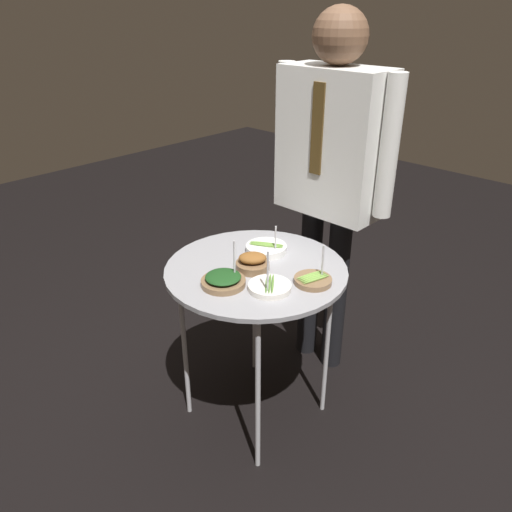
# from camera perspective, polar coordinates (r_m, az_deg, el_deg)

# --- Properties ---
(ground_plane) EXTENTS (8.00, 8.00, 0.00)m
(ground_plane) POSITION_cam_1_polar(r_m,az_deg,el_deg) (2.35, -0.00, -17.13)
(ground_plane) COLOR black
(serving_cart) EXTENTS (0.70, 0.70, 0.73)m
(serving_cart) POSITION_cam_1_polar(r_m,az_deg,el_deg) (1.94, -0.00, -2.63)
(serving_cart) COLOR #939399
(serving_cart) RESTS_ON ground_plane
(bowl_asparagus_back_left) EXTENTS (0.15, 0.15, 0.17)m
(bowl_asparagus_back_left) POSITION_cam_1_polar(r_m,az_deg,el_deg) (1.77, 1.57, -3.52)
(bowl_asparagus_back_left) COLOR silver
(bowl_asparagus_back_left) RESTS_ON serving_cart
(bowl_spinach_far_rim) EXTENTS (0.16, 0.16, 0.17)m
(bowl_spinach_far_rim) POSITION_cam_1_polar(r_m,az_deg,el_deg) (1.79, -3.75, -2.74)
(bowl_spinach_far_rim) COLOR brown
(bowl_spinach_far_rim) RESTS_ON serving_cart
(bowl_asparagus_center) EXTENTS (0.17, 0.17, 0.13)m
(bowl_asparagus_center) POSITION_cam_1_polar(r_m,az_deg,el_deg) (2.03, 1.19, 0.89)
(bowl_asparagus_center) COLOR white
(bowl_asparagus_center) RESTS_ON serving_cart
(bowl_asparagus_near_rim) EXTENTS (0.14, 0.14, 0.14)m
(bowl_asparagus_near_rim) POSITION_cam_1_polar(r_m,az_deg,el_deg) (1.82, 6.53, -2.72)
(bowl_asparagus_near_rim) COLOR brown
(bowl_asparagus_near_rim) RESTS_ON serving_cart
(bowl_roast_front_right) EXTENTS (0.13, 0.13, 0.07)m
(bowl_roast_front_right) POSITION_cam_1_polar(r_m,az_deg,el_deg) (1.89, -0.34, -0.80)
(bowl_roast_front_right) COLOR brown
(bowl_roast_front_right) RESTS_ON serving_cart
(waiter_figure) EXTENTS (0.60, 0.23, 1.63)m
(waiter_figure) POSITION_cam_1_polar(r_m,az_deg,el_deg) (2.19, 8.62, 10.74)
(waiter_figure) COLOR black
(waiter_figure) RESTS_ON ground_plane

